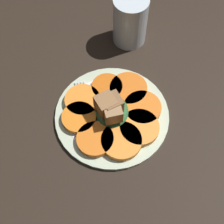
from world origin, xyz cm
name	(u,v)px	position (x,y,z in cm)	size (l,w,h in cm)	color
table_slab	(112,119)	(0.00, 0.00, 1.00)	(120.00, 120.00, 2.00)	black
plate	(112,115)	(0.00, 0.00, 2.52)	(25.16, 25.16, 1.05)	beige
carrot_slice_0	(128,89)	(-5.83, 4.14, 3.80)	(8.52, 8.52, 1.39)	orange
carrot_slice_1	(107,87)	(-6.58, -0.67, 3.80)	(7.03, 7.03, 1.39)	#D76215
carrot_slice_2	(83,100)	(-3.54, -6.34, 3.80)	(7.94, 7.94, 1.39)	orange
carrot_slice_3	(79,118)	(0.75, -7.20, 3.80)	(7.46, 7.46, 1.39)	orange
carrot_slice_4	(95,139)	(6.02, -3.95, 3.80)	(7.78, 7.78, 1.39)	orange
carrot_slice_5	(121,141)	(6.76, 1.47, 3.80)	(8.55, 8.55, 1.39)	orange
carrot_slice_6	(139,128)	(3.99, 5.56, 3.80)	(8.45, 8.45, 1.39)	orange
carrot_slice_7	(142,108)	(-0.71, 6.74, 3.80)	(8.28, 8.28, 1.39)	orange
center_pile	(111,109)	(0.23, -0.28, 6.03)	(8.00, 7.45, 6.48)	#2D6033
fork	(85,115)	(-0.16, -5.96, 3.30)	(18.67, 3.56, 0.40)	silver
water_glass	(130,20)	(-22.40, 5.90, 8.25)	(8.34, 8.34, 12.50)	silver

